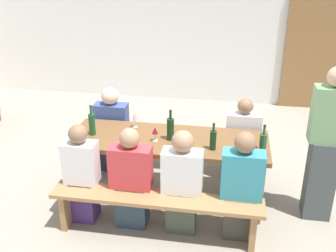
% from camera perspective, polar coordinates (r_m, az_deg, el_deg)
% --- Properties ---
extents(ground_plane, '(24.00, 24.00, 0.00)m').
position_cam_1_polar(ground_plane, '(4.77, -0.00, -9.94)').
color(ground_plane, gray).
extents(back_wall, '(14.00, 0.20, 3.20)m').
position_cam_1_polar(back_wall, '(7.44, 4.63, 15.65)').
color(back_wall, silver).
rests_on(back_wall, ground).
extents(wooden_door, '(0.90, 0.06, 2.10)m').
position_cam_1_polar(wooden_door, '(7.49, 19.67, 10.12)').
color(wooden_door, olive).
rests_on(wooden_door, ground).
extents(tasting_table, '(2.18, 0.79, 0.75)m').
position_cam_1_polar(tasting_table, '(4.43, -0.00, -2.68)').
color(tasting_table, brown).
rests_on(tasting_table, ground).
extents(bench_near, '(2.08, 0.30, 0.45)m').
position_cam_1_polar(bench_near, '(4.01, -1.70, -11.11)').
color(bench_near, '#9E7247').
rests_on(bench_near, ground).
extents(bench_far, '(2.08, 0.30, 0.45)m').
position_cam_1_polar(bench_far, '(5.18, 1.29, -2.43)').
color(bench_far, '#9E7247').
rests_on(bench_far, ground).
extents(wine_bottle_0, '(0.07, 0.07, 0.35)m').
position_cam_1_polar(wine_bottle_0, '(4.52, -10.76, 0.31)').
color(wine_bottle_0, '#194723').
rests_on(wine_bottle_0, tasting_table).
extents(wine_bottle_1, '(0.07, 0.07, 0.29)m').
position_cam_1_polar(wine_bottle_1, '(4.14, 6.42, -1.94)').
color(wine_bottle_1, '#143319').
rests_on(wine_bottle_1, tasting_table).
extents(wine_bottle_2, '(0.07, 0.07, 0.32)m').
position_cam_1_polar(wine_bottle_2, '(4.14, 13.34, -2.40)').
color(wine_bottle_2, '#234C2D').
rests_on(wine_bottle_2, tasting_table).
extents(wine_bottle_3, '(0.08, 0.08, 0.34)m').
position_cam_1_polar(wine_bottle_3, '(4.32, 0.35, -0.36)').
color(wine_bottle_3, '#143319').
rests_on(wine_bottle_3, tasting_table).
extents(wine_glass_0, '(0.06, 0.06, 0.18)m').
position_cam_1_polar(wine_glass_0, '(4.16, 11.96, -2.02)').
color(wine_glass_0, silver).
rests_on(wine_glass_0, tasting_table).
extents(wine_glass_1, '(0.06, 0.06, 0.18)m').
position_cam_1_polar(wine_glass_1, '(4.64, -4.77, 1.28)').
color(wine_glass_1, silver).
rests_on(wine_glass_1, tasting_table).
extents(wine_glass_2, '(0.07, 0.07, 0.16)m').
position_cam_1_polar(wine_glass_2, '(4.30, -1.86, -0.74)').
color(wine_glass_2, silver).
rests_on(wine_glass_2, tasting_table).
extents(wine_glass_3, '(0.08, 0.08, 0.16)m').
position_cam_1_polar(wine_glass_3, '(4.06, 12.25, -2.91)').
color(wine_glass_3, silver).
rests_on(wine_glass_3, tasting_table).
extents(seated_guest_near_0, '(0.34, 0.24, 1.09)m').
position_cam_1_polar(seated_guest_near_0, '(4.25, -12.11, -6.91)').
color(seated_guest_near_0, '#472D6A').
rests_on(seated_guest_near_0, ground).
extents(seated_guest_near_1, '(0.42, 0.24, 1.09)m').
position_cam_1_polar(seated_guest_near_1, '(4.10, -5.24, -7.76)').
color(seated_guest_near_1, '#2E3F4E').
rests_on(seated_guest_near_1, ground).
extents(seated_guest_near_2, '(0.39, 0.24, 1.10)m').
position_cam_1_polar(seated_guest_near_2, '(4.00, 2.00, -8.26)').
color(seated_guest_near_2, '#434B3F').
rests_on(seated_guest_near_2, ground).
extents(seated_guest_near_3, '(0.40, 0.24, 1.13)m').
position_cam_1_polar(seated_guest_near_3, '(3.98, 10.37, -8.75)').
color(seated_guest_near_3, '#424037').
rests_on(seated_guest_near_3, ground).
extents(seated_guest_far_0, '(0.41, 0.24, 1.11)m').
position_cam_1_polar(seated_guest_far_0, '(5.15, -7.93, -0.76)').
color(seated_guest_far_0, '#3F4B64').
rests_on(seated_guest_far_0, ground).
extents(seated_guest_far_1, '(0.41, 0.24, 1.07)m').
position_cam_1_polar(seated_guest_far_1, '(4.95, 10.52, -2.39)').
color(seated_guest_far_1, '#442B4A').
rests_on(seated_guest_far_1, ground).
extents(standing_host, '(0.38, 0.24, 1.66)m').
position_cam_1_polar(standing_host, '(4.36, 21.45, -2.98)').
color(standing_host, '#414948').
rests_on(standing_host, ground).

